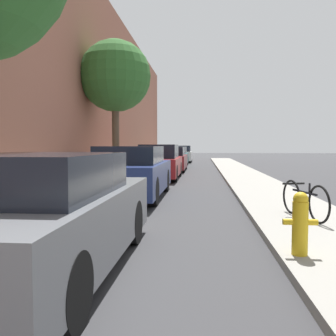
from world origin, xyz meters
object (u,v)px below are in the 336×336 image
at_px(parked_car_teal, 175,157).
at_px(parked_car_red, 160,163).
at_px(parked_car_grey, 42,216).
at_px(parked_car_white, 181,154).
at_px(bicycle, 304,200).
at_px(parked_car_navy, 132,173).
at_px(parked_car_maroon, 170,159).
at_px(fire_hydrant, 300,223).
at_px(street_tree_far, 115,77).

bearing_deg(parked_car_teal, parked_car_red, -89.51).
relative_size(parked_car_grey, parked_car_white, 1.07).
relative_size(parked_car_teal, bicycle, 2.69).
distance_m(parked_car_navy, bicycle, 4.99).
relative_size(parked_car_teal, parked_car_white, 1.10).
xyz_separation_m(parked_car_red, parked_car_maroon, (-0.02, 5.23, -0.05)).
xyz_separation_m(parked_car_white, fire_hydrant, (3.02, -27.41, -0.18)).
bearing_deg(fire_hydrant, parked_car_maroon, 100.41).
relative_size(parked_car_grey, parked_car_maroon, 0.91).
bearing_deg(fire_hydrant, parked_car_navy, 119.49).
relative_size(parked_car_red, fire_hydrant, 5.85).
distance_m(parked_car_grey, parked_car_white, 28.00).
height_order(parked_car_navy, parked_car_teal, parked_car_navy).
bearing_deg(bicycle, parked_car_white, 84.06).
xyz_separation_m(parked_car_grey, fire_hydrant, (2.99, 0.59, -0.14)).
bearing_deg(parked_car_white, parked_car_maroon, -90.14).
bearing_deg(parked_car_red, parked_car_grey, -89.87).
height_order(parked_car_grey, fire_hydrant, parked_car_grey).
bearing_deg(parked_car_red, street_tree_far, -164.35).
height_order(parked_car_teal, street_tree_far, street_tree_far).
xyz_separation_m(parked_car_red, bicycle, (3.70, -8.99, -0.25)).
bearing_deg(parked_car_maroon, parked_car_navy, -90.50).
bearing_deg(parked_car_grey, parked_car_teal, 90.30).
relative_size(parked_car_navy, bicycle, 2.88).
bearing_deg(street_tree_far, parked_car_teal, 80.93).
height_order(parked_car_grey, street_tree_far, street_tree_far).
xyz_separation_m(parked_car_navy, fire_hydrant, (3.14, -5.55, -0.18)).
distance_m(street_tree_far, fire_hydrant, 12.47).
bearing_deg(parked_car_red, bicycle, -67.65).
distance_m(parked_car_navy, parked_car_red, 5.79).
xyz_separation_m(parked_car_red, fire_hydrant, (3.02, -11.34, -0.19)).
xyz_separation_m(parked_car_grey, parked_car_white, (-0.02, 28.00, 0.04)).
height_order(parked_car_grey, parked_car_white, parked_car_white).
height_order(parked_car_grey, parked_car_teal, parked_car_teal).
distance_m(parked_car_red, fire_hydrant, 11.73).
xyz_separation_m(parked_car_grey, street_tree_far, (-1.86, 11.41, 3.70)).
height_order(parked_car_grey, bicycle, parked_car_grey).
height_order(parked_car_white, street_tree_far, street_tree_far).
bearing_deg(bicycle, parked_car_red, 98.03).
distance_m(parked_car_red, parked_car_white, 16.07).
distance_m(parked_car_grey, fire_hydrant, 3.05).
xyz_separation_m(street_tree_far, bicycle, (5.53, -8.48, -3.90)).
bearing_deg(parked_car_grey, parked_car_red, 90.13).
xyz_separation_m(parked_car_maroon, fire_hydrant, (3.04, -16.56, -0.14)).
distance_m(parked_car_red, bicycle, 9.73).
xyz_separation_m(parked_car_teal, parked_car_white, (0.09, 5.66, 0.03)).
bearing_deg(parked_car_teal, street_tree_far, -99.07).
height_order(parked_car_maroon, bicycle, parked_car_maroon).
bearing_deg(parked_car_navy, bicycle, -40.04).
bearing_deg(parked_car_teal, parked_car_navy, -90.10).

